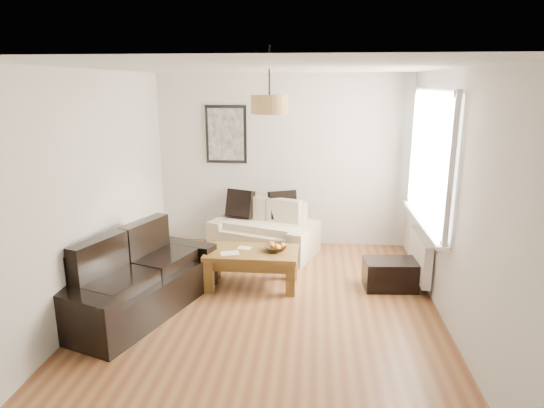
# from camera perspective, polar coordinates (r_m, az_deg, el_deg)

# --- Properties ---
(floor) EXTENTS (4.50, 4.50, 0.00)m
(floor) POSITION_cam_1_polar(r_m,az_deg,el_deg) (5.38, -0.61, -12.51)
(floor) COLOR brown
(floor) RESTS_ON ground
(ceiling) EXTENTS (3.80, 4.50, 0.00)m
(ceiling) POSITION_cam_1_polar(r_m,az_deg,el_deg) (4.80, -0.70, 16.35)
(ceiling) COLOR white
(ceiling) RESTS_ON floor
(wall_back) EXTENTS (3.80, 0.04, 2.60)m
(wall_back) POSITION_cam_1_polar(r_m,az_deg,el_deg) (7.13, 1.25, 5.27)
(wall_back) COLOR silver
(wall_back) RESTS_ON floor
(wall_front) EXTENTS (3.80, 0.04, 2.60)m
(wall_front) POSITION_cam_1_polar(r_m,az_deg,el_deg) (2.81, -5.52, -9.63)
(wall_front) COLOR silver
(wall_front) RESTS_ON floor
(wall_left) EXTENTS (0.04, 4.50, 2.60)m
(wall_left) POSITION_cam_1_polar(r_m,az_deg,el_deg) (5.46, -20.90, 1.43)
(wall_left) COLOR silver
(wall_left) RESTS_ON floor
(wall_right) EXTENTS (0.04, 4.50, 2.60)m
(wall_right) POSITION_cam_1_polar(r_m,az_deg,el_deg) (5.10, 21.10, 0.53)
(wall_right) COLOR silver
(wall_right) RESTS_ON floor
(window_bay) EXTENTS (0.14, 1.90, 1.60)m
(window_bay) POSITION_cam_1_polar(r_m,az_deg,el_deg) (5.79, 18.92, 5.34)
(window_bay) COLOR white
(window_bay) RESTS_ON wall_right
(radiator) EXTENTS (0.10, 0.90, 0.52)m
(radiator) POSITION_cam_1_polar(r_m,az_deg,el_deg) (6.08, 17.62, -6.05)
(radiator) COLOR white
(radiator) RESTS_ON wall_right
(poster) EXTENTS (0.62, 0.04, 0.87)m
(poster) POSITION_cam_1_polar(r_m,az_deg,el_deg) (7.16, -5.63, 8.47)
(poster) COLOR black
(poster) RESTS_ON wall_back
(pendant_shade) EXTENTS (0.40, 0.40, 0.20)m
(pendant_shade) POSITION_cam_1_polar(r_m,az_deg,el_deg) (5.10, -0.32, 12.08)
(pendant_shade) COLOR tan
(pendant_shade) RESTS_ON ceiling
(loveseat_cream) EXTENTS (1.69, 1.27, 0.74)m
(loveseat_cream) POSITION_cam_1_polar(r_m,az_deg,el_deg) (6.91, -0.99, -2.95)
(loveseat_cream) COLOR beige
(loveseat_cream) RESTS_ON floor
(sofa_leather) EXTENTS (1.50, 2.09, 0.82)m
(sofa_leather) POSITION_cam_1_polar(r_m,az_deg,el_deg) (5.40, -16.25, -8.27)
(sofa_leather) COLOR black
(sofa_leather) RESTS_ON floor
(coffee_table) EXTENTS (1.13, 0.62, 0.46)m
(coffee_table) POSITION_cam_1_polar(r_m,az_deg,el_deg) (5.83, -2.46, -7.84)
(coffee_table) COLOR brown
(coffee_table) RESTS_ON floor
(ottoman) EXTENTS (0.65, 0.45, 0.36)m
(ottoman) POSITION_cam_1_polar(r_m,az_deg,el_deg) (5.96, 14.23, -8.32)
(ottoman) COLOR black
(ottoman) RESTS_ON floor
(cushion_left) EXTENTS (0.44, 0.27, 0.42)m
(cushion_left) POSITION_cam_1_polar(r_m,az_deg,el_deg) (7.04, -3.93, 0.06)
(cushion_left) COLOR black
(cushion_left) RESTS_ON loveseat_cream
(cushion_right) EXTENTS (0.43, 0.28, 0.41)m
(cushion_right) POSITION_cam_1_polar(r_m,az_deg,el_deg) (6.97, 1.33, -0.07)
(cushion_right) COLOR black
(cushion_right) RESTS_ON loveseat_cream
(fruit_bowl) EXTENTS (0.33, 0.33, 0.06)m
(fruit_bowl) POSITION_cam_1_polar(r_m,az_deg,el_deg) (5.73, 0.44, -5.43)
(fruit_bowl) COLOR black
(fruit_bowl) RESTS_ON coffee_table
(orange_a) EXTENTS (0.12, 0.12, 0.09)m
(orange_a) POSITION_cam_1_polar(r_m,az_deg,el_deg) (5.73, 0.62, -5.33)
(orange_a) COLOR orange
(orange_a) RESTS_ON fruit_bowl
(orange_b) EXTENTS (0.10, 0.10, 0.08)m
(orange_b) POSITION_cam_1_polar(r_m,az_deg,el_deg) (5.77, 1.34, -5.17)
(orange_b) COLOR orange
(orange_b) RESTS_ON fruit_bowl
(orange_c) EXTENTS (0.09, 0.09, 0.08)m
(orange_c) POSITION_cam_1_polar(r_m,az_deg,el_deg) (5.83, -0.08, -4.99)
(orange_c) COLOR orange
(orange_c) RESTS_ON fruit_bowl
(papers) EXTENTS (0.26, 0.22, 0.01)m
(papers) POSITION_cam_1_polar(r_m,az_deg,el_deg) (5.67, -5.18, -6.01)
(papers) COLOR silver
(papers) RESTS_ON coffee_table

